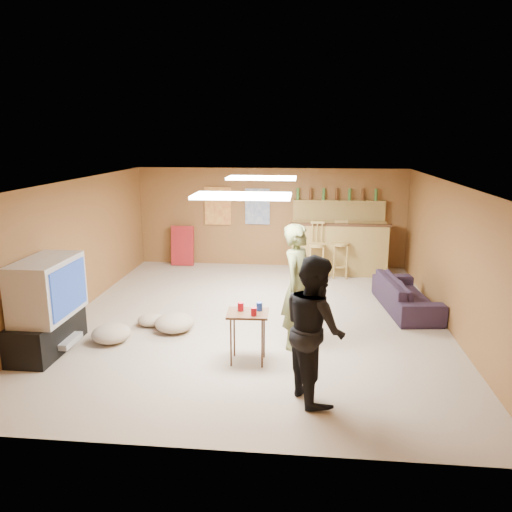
# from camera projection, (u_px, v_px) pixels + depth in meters

# --- Properties ---
(ground) EXTENTS (7.00, 7.00, 0.00)m
(ground) POSITION_uv_depth(u_px,v_px,m) (255.00, 319.00, 8.09)
(ground) COLOR tan
(ground) RESTS_ON ground
(ceiling) EXTENTS (6.00, 7.00, 0.02)m
(ceiling) POSITION_uv_depth(u_px,v_px,m) (255.00, 182.00, 7.58)
(ceiling) COLOR silver
(ceiling) RESTS_ON ground
(wall_back) EXTENTS (6.00, 0.02, 2.20)m
(wall_back) POSITION_uv_depth(u_px,v_px,m) (271.00, 218.00, 11.22)
(wall_back) COLOR brown
(wall_back) RESTS_ON ground
(wall_front) EXTENTS (6.00, 0.02, 2.20)m
(wall_front) POSITION_uv_depth(u_px,v_px,m) (214.00, 342.00, 4.45)
(wall_front) COLOR brown
(wall_front) RESTS_ON ground
(wall_left) EXTENTS (0.02, 7.00, 2.20)m
(wall_left) POSITION_uv_depth(u_px,v_px,m) (72.00, 249.00, 8.13)
(wall_left) COLOR brown
(wall_left) RESTS_ON ground
(wall_right) EXTENTS (0.02, 7.00, 2.20)m
(wall_right) POSITION_uv_depth(u_px,v_px,m) (452.00, 257.00, 7.54)
(wall_right) COLOR brown
(wall_right) RESTS_ON ground
(tv_stand) EXTENTS (0.55, 1.30, 0.50)m
(tv_stand) POSITION_uv_depth(u_px,v_px,m) (47.00, 333.00, 6.85)
(tv_stand) COLOR black
(tv_stand) RESTS_ON ground
(dvd_box) EXTENTS (0.35, 0.50, 0.08)m
(dvd_box) POSITION_uv_depth(u_px,v_px,m) (63.00, 341.00, 6.85)
(dvd_box) COLOR #B2B2B7
(dvd_box) RESTS_ON tv_stand
(tv_body) EXTENTS (0.60, 1.10, 0.80)m
(tv_body) POSITION_uv_depth(u_px,v_px,m) (47.00, 288.00, 6.69)
(tv_body) COLOR #B2B2B7
(tv_body) RESTS_ON tv_stand
(tv_screen) EXTENTS (0.02, 0.95, 0.65)m
(tv_screen) POSITION_uv_depth(u_px,v_px,m) (69.00, 289.00, 6.66)
(tv_screen) COLOR navy
(tv_screen) RESTS_ON tv_body
(bar_counter) EXTENTS (2.00, 0.60, 1.10)m
(bar_counter) POSITION_uv_depth(u_px,v_px,m) (339.00, 248.00, 10.67)
(bar_counter) COLOR olive
(bar_counter) RESTS_ON ground
(bar_lip) EXTENTS (2.10, 0.12, 0.05)m
(bar_lip) POSITION_uv_depth(u_px,v_px,m) (340.00, 225.00, 10.30)
(bar_lip) COLOR #3D2313
(bar_lip) RESTS_ON bar_counter
(bar_shelf) EXTENTS (2.00, 0.18, 0.05)m
(bar_shelf) POSITION_uv_depth(u_px,v_px,m) (339.00, 201.00, 10.88)
(bar_shelf) COLOR olive
(bar_shelf) RESTS_ON bar_backing
(bar_backing) EXTENTS (2.00, 0.14, 0.60)m
(bar_backing) POSITION_uv_depth(u_px,v_px,m) (339.00, 215.00, 10.97)
(bar_backing) COLOR olive
(bar_backing) RESTS_ON bar_counter
(poster_left) EXTENTS (0.60, 0.03, 0.85)m
(poster_left) POSITION_uv_depth(u_px,v_px,m) (218.00, 206.00, 11.24)
(poster_left) COLOR #BF3F26
(poster_left) RESTS_ON wall_back
(poster_right) EXTENTS (0.55, 0.03, 0.80)m
(poster_right) POSITION_uv_depth(u_px,v_px,m) (257.00, 207.00, 11.15)
(poster_right) COLOR #334C99
(poster_right) RESTS_ON wall_back
(folding_chair_stack) EXTENTS (0.50, 0.26, 0.91)m
(folding_chair_stack) POSITION_uv_depth(u_px,v_px,m) (183.00, 246.00, 11.38)
(folding_chair_stack) COLOR maroon
(folding_chair_stack) RESTS_ON ground
(ceiling_panel_front) EXTENTS (1.20, 0.60, 0.04)m
(ceiling_panel_front) POSITION_uv_depth(u_px,v_px,m) (242.00, 196.00, 6.13)
(ceiling_panel_front) COLOR white
(ceiling_panel_front) RESTS_ON ceiling
(ceiling_panel_back) EXTENTS (1.20, 0.60, 0.04)m
(ceiling_panel_back) POSITION_uv_depth(u_px,v_px,m) (262.00, 178.00, 8.74)
(ceiling_panel_back) COLOR white
(ceiling_panel_back) RESTS_ON ceiling
(person_olive) EXTENTS (0.63, 0.75, 1.74)m
(person_olive) POSITION_uv_depth(u_px,v_px,m) (298.00, 287.00, 6.85)
(person_olive) COLOR #62693C
(person_olive) RESTS_ON ground
(person_black) EXTENTS (0.89, 0.98, 1.65)m
(person_black) POSITION_uv_depth(u_px,v_px,m) (314.00, 328.00, 5.49)
(person_black) COLOR black
(person_black) RESTS_ON ground
(sofa) EXTENTS (0.93, 1.92, 0.54)m
(sofa) POSITION_uv_depth(u_px,v_px,m) (406.00, 294.00, 8.46)
(sofa) COLOR black
(sofa) RESTS_ON ground
(tray_table) EXTENTS (0.54, 0.44, 0.68)m
(tray_table) POSITION_uv_depth(u_px,v_px,m) (248.00, 337.00, 6.48)
(tray_table) COLOR #3D2313
(tray_table) RESTS_ON ground
(cup_red_near) EXTENTS (0.08, 0.08, 0.11)m
(cup_red_near) POSITION_uv_depth(u_px,v_px,m) (241.00, 307.00, 6.44)
(cup_red_near) COLOR #A80B18
(cup_red_near) RESTS_ON tray_table
(cup_red_far) EXTENTS (0.09, 0.09, 0.10)m
(cup_red_far) POSITION_uv_depth(u_px,v_px,m) (254.00, 312.00, 6.27)
(cup_red_far) COLOR #A80B18
(cup_red_far) RESTS_ON tray_table
(cup_blue) EXTENTS (0.08, 0.08, 0.11)m
(cup_blue) POSITION_uv_depth(u_px,v_px,m) (259.00, 306.00, 6.45)
(cup_blue) COLOR #16369C
(cup_blue) RESTS_ON tray_table
(bar_stool_left) EXTENTS (0.44, 0.44, 1.29)m
(bar_stool_left) POSITION_uv_depth(u_px,v_px,m) (317.00, 248.00, 10.20)
(bar_stool_left) COLOR olive
(bar_stool_left) RESTS_ON ground
(bar_stool_right) EXTENTS (0.49, 0.49, 1.20)m
(bar_stool_right) POSITION_uv_depth(u_px,v_px,m) (341.00, 250.00, 10.31)
(bar_stool_right) COLOR olive
(bar_stool_right) RESTS_ON ground
(cushion_near_tv) EXTENTS (0.74, 0.74, 0.27)m
(cushion_near_tv) POSITION_uv_depth(u_px,v_px,m) (174.00, 323.00, 7.55)
(cushion_near_tv) COLOR tan
(cushion_near_tv) RESTS_ON ground
(cushion_mid) EXTENTS (0.47, 0.47, 0.18)m
(cushion_mid) POSITION_uv_depth(u_px,v_px,m) (151.00, 320.00, 7.79)
(cushion_mid) COLOR tan
(cushion_mid) RESTS_ON ground
(cushion_far) EXTENTS (0.68, 0.68, 0.25)m
(cushion_far) POSITION_uv_depth(u_px,v_px,m) (111.00, 333.00, 7.16)
(cushion_far) COLOR tan
(cushion_far) RESTS_ON ground
(bottle_row) EXTENTS (1.76, 0.08, 0.26)m
(bottle_row) POSITION_uv_depth(u_px,v_px,m) (337.00, 194.00, 10.83)
(bottle_row) COLOR #3F7233
(bottle_row) RESTS_ON bar_shelf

